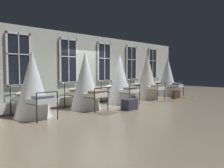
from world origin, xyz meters
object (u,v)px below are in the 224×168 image
suitcase_dark (176,95)px  travel_trunk (130,104)px  cot_fourth (120,80)px  cot_sixth (167,77)px  cot_third (85,81)px  cot_second (33,85)px  cot_fifth (147,77)px

suitcase_dark → travel_trunk: 4.62m
cot_fourth → suitcase_dark: cot_fourth is taller
suitcase_dark → cot_sixth: bearing=50.9°
cot_third → travel_trunk: cot_third is taller
cot_sixth → travel_trunk: size_ratio=3.71×
cot_second → cot_sixth: bearing=-89.4°
cot_second → cot_sixth: (9.05, -0.06, 0.06)m
suitcase_dark → travel_trunk: (-4.61, -0.30, -0.01)m
cot_second → travel_trunk: cot_second is taller
cot_third → cot_sixth: 6.75m
travel_trunk → cot_fifth: bearing=22.8°
cot_third → cot_fifth: size_ratio=0.95×
travel_trunk → cot_third: bearing=127.7°
cot_third → cot_fifth: (4.51, 0.01, 0.06)m
cot_second → travel_trunk: bearing=-112.7°
cot_third → cot_sixth: cot_sixth is taller
cot_third → travel_trunk: bearing=-143.5°
cot_fourth → cot_sixth: (4.50, -0.05, 0.02)m
cot_fifth → cot_fourth: bearing=89.6°
suitcase_dark → travel_trunk: bearing=-172.6°
cot_fourth → suitcase_dark: size_ratio=4.08×
cot_sixth → travel_trunk: bearing=103.5°
cot_third → suitcase_dark: size_ratio=4.13×
cot_fifth → suitcase_dark: size_ratio=4.33×
cot_fifth → suitcase_dark: cot_fifth is taller
cot_fifth → travel_trunk: (-3.41, -1.44, -0.98)m
cot_sixth → suitcase_dark: (-1.04, -1.13, -0.93)m
cot_fifth → travel_trunk: 3.83m
cot_third → cot_fourth: 2.25m
cot_second → suitcase_dark: 8.14m
cot_second → suitcase_dark: cot_second is taller
cot_third → cot_fourth: cot_third is taller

